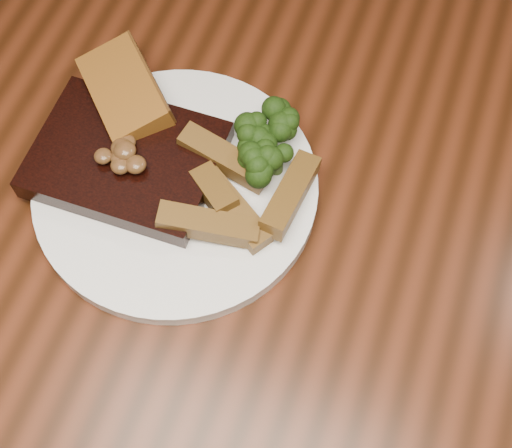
{
  "coord_description": "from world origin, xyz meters",
  "views": [
    {
      "loc": [
        0.1,
        -0.28,
        1.39
      ],
      "look_at": [
        -0.0,
        0.01,
        0.78
      ],
      "focal_mm": 50.0,
      "sensor_mm": 36.0,
      "label": 1
    }
  ],
  "objects": [
    {
      "name": "dining_table",
      "position": [
        0.0,
        0.0,
        0.66
      ],
      "size": [
        1.6,
        0.9,
        0.75
      ],
      "color": "#471D0E",
      "rests_on": "ground"
    },
    {
      "name": "steak_bone",
      "position": [
        -0.15,
        -0.03,
        0.77
      ],
      "size": [
        0.14,
        0.01,
        0.02
      ],
      "primitive_type": "cube",
      "rotation": [
        0.0,
        0.0,
        0.01
      ],
      "color": "#C3B897",
      "rests_on": "plate"
    },
    {
      "name": "plate",
      "position": [
        -0.1,
        0.03,
        0.76
      ],
      "size": [
        0.3,
        0.3,
        0.01
      ],
      "primitive_type": "cylinder",
      "rotation": [
        0.0,
        0.0,
        -0.06
      ],
      "color": "white",
      "rests_on": "dining_table"
    },
    {
      "name": "potato_wedges",
      "position": [
        -0.02,
        0.03,
        0.77
      ],
      "size": [
        0.13,
        0.13,
        0.02
      ],
      "primitive_type": null,
      "color": "brown",
      "rests_on": "plate"
    },
    {
      "name": "ground",
      "position": [
        0.0,
        0.0,
        0.0
      ],
      "size": [
        4.5,
        4.5,
        0.0
      ],
      "primitive_type": "plane",
      "color": "#34200B",
      "rests_on": "ground"
    },
    {
      "name": "chair_far",
      "position": [
        -0.12,
        0.6,
        0.45
      ],
      "size": [
        0.5,
        0.5,
        0.83
      ],
      "rotation": [
        0.0,
        0.0,
        3.5
      ],
      "color": "black",
      "rests_on": "ground"
    },
    {
      "name": "garlic_bread",
      "position": [
        -0.18,
        0.1,
        0.77
      ],
      "size": [
        0.12,
        0.12,
        0.02
      ],
      "primitive_type": "cube",
      "rotation": [
        0.0,
        0.0,
        -0.79
      ],
      "color": "brown",
      "rests_on": "plate"
    },
    {
      "name": "broccoli_cluster",
      "position": [
        -0.03,
        0.1,
        0.78
      ],
      "size": [
        0.08,
        0.08,
        0.04
      ],
      "primitive_type": null,
      "color": "#1C330B",
      "rests_on": "plate"
    },
    {
      "name": "mushroom_pile",
      "position": [
        -0.15,
        0.03,
        0.8
      ],
      "size": [
        0.06,
        0.06,
        0.03
      ],
      "primitive_type": null,
      "color": "brown",
      "rests_on": "steak"
    },
    {
      "name": "steak",
      "position": [
        -0.15,
        0.04,
        0.78
      ],
      "size": [
        0.18,
        0.14,
        0.03
      ],
      "primitive_type": "cube",
      "rotation": [
        0.0,
        0.0,
        0.01
      ],
      "color": "black",
      "rests_on": "plate"
    }
  ]
}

